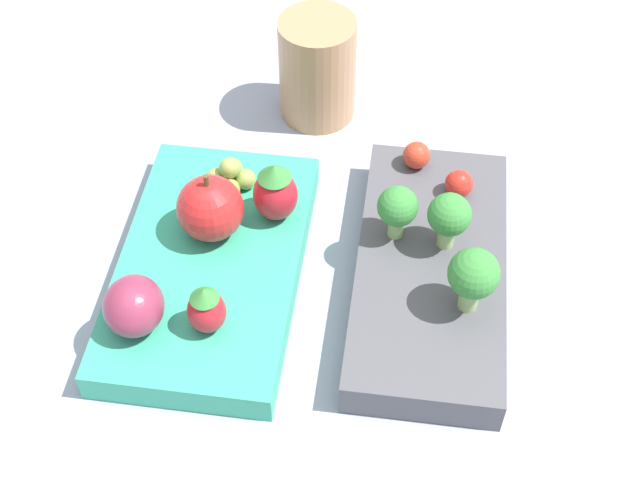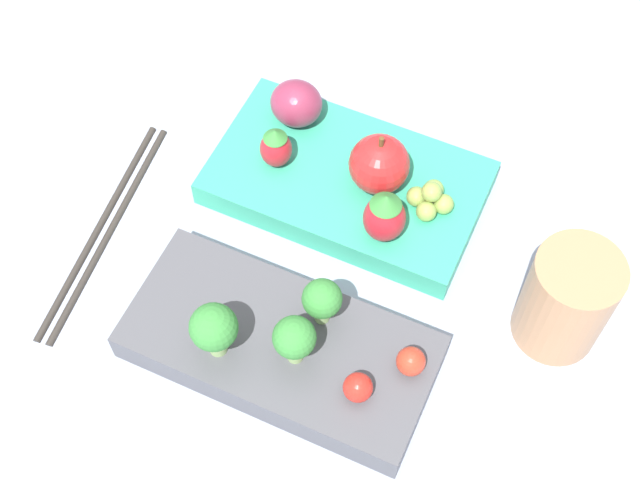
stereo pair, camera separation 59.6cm
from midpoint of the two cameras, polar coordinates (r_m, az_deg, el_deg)
The scene contains 15 objects.
ground_plane at distance 0.59m, azimuth 19.11°, elevation -19.08°, with size 4.00×4.00×0.00m, color #939EB2.
bento_box_savoury at distance 0.56m, azimuth 18.88°, elevation -25.80°, with size 0.23×0.12×0.03m.
bento_box_fruit at distance 0.61m, azimuth 20.79°, elevation -11.46°, with size 0.23×0.14×0.02m.
broccoli_floret_0 at distance 0.53m, azimuth 22.67°, elevation -22.98°, with size 0.03×0.03×0.04m.
broccoli_floret_1 at distance 0.52m, azimuth 21.37°, elevation -26.47°, with size 0.03×0.03×0.05m.
broccoli_floret_2 at distance 0.50m, azimuth 14.99°, elevation -26.63°, with size 0.03×0.03×0.05m.
cherry_tomato_0 at distance 0.57m, azimuth 29.16°, elevation -25.99°, with size 0.02×0.02×0.02m.
cherry_tomato_1 at distance 0.55m, azimuth 25.97°, elevation -28.65°, with size 0.02×0.02×0.02m.
apple at distance 0.58m, azimuth 24.02°, elevation -10.73°, with size 0.05×0.05×0.06m.
strawberry_0 at distance 0.57m, azimuth 25.29°, elevation -15.12°, with size 0.03×0.03×0.05m.
strawberry_1 at distance 0.57m, azimuth 15.89°, elevation -9.51°, with size 0.03×0.03×0.04m.
plum at distance 0.59m, azimuth 16.73°, elevation -5.46°, with size 0.04×0.04×0.04m.
grape_cluster at distance 0.60m, azimuth 27.51°, elevation -12.90°, with size 0.04×0.04×0.03m.
drinking_cup at distance 0.62m, azimuth 37.80°, elevation -19.55°, with size 0.06×0.06×0.09m.
chopsticks_pair at distance 0.57m, azimuth 1.74°, elevation -16.00°, with size 0.02×0.21×0.01m.
Camera 2 is at (-0.11, 0.32, 0.60)m, focal length 50.00 mm.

